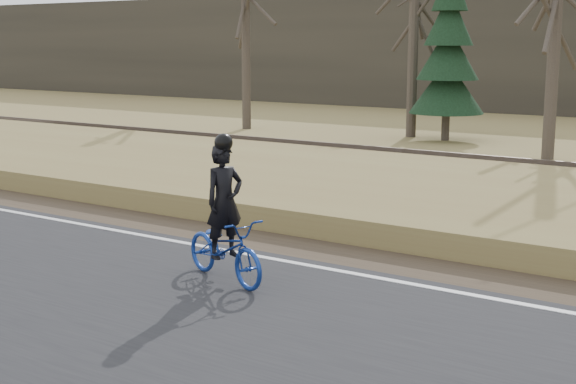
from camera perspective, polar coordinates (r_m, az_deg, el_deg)
The scene contains 12 objects.
ground at distance 11.90m, azimuth 3.06°, elevation -6.13°, with size 120.00×120.00×0.00m, color olive.
road at distance 9.93m, azimuth -4.44°, elevation -9.42°, with size 120.00×6.00×0.06m, color black.
edge_line at distance 12.05m, azimuth 3.55°, elevation -5.60°, with size 120.00×0.12×0.01m, color silver.
shoulder at distance 12.90m, azimuth 5.79°, elevation -4.74°, with size 120.00×1.60×0.04m, color #473A2B.
embankment at distance 15.50m, azimuth 11.03°, elevation -1.51°, with size 120.00×5.00×0.44m, color olive.
ballast at distance 19.00m, azimuth 15.50°, elevation 0.55°, with size 120.00×3.00×0.45m, color slate.
railroad at distance 18.95m, azimuth 15.54°, elevation 1.45°, with size 120.00×2.40×0.29m.
cyclist at distance 11.42m, azimuth -4.51°, elevation -3.09°, with size 1.89×1.16×2.12m.
bare_tree_far_left at distance 31.94m, azimuth -3.03°, elevation 11.97°, with size 0.36×0.36×8.33m, color #494035.
bare_tree_left at distance 29.47m, azimuth 8.93°, elevation 11.51°, with size 0.36×0.36×7.86m, color #494035.
bare_tree_near_left at distance 24.74m, azimuth 18.50°, elevation 11.46°, with size 0.36×0.36×8.01m, color #494035.
conifer at distance 28.66m, azimuth 11.31°, elevation 9.58°, with size 2.60×2.60×6.32m.
Camera 1 is at (5.80, -9.81, 3.44)m, focal length 50.00 mm.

